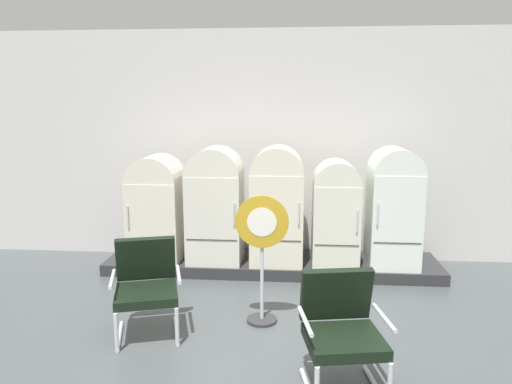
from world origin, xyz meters
name	(u,v)px	position (x,y,z in m)	size (l,w,h in m)	color
back_wall	(275,145)	(0.00, 3.66, 1.66)	(11.76, 0.12, 3.30)	silver
display_plinth	(272,264)	(0.00, 3.02, 0.08)	(4.53, 0.95, 0.15)	#2D2D2F
refrigerator_0	(157,205)	(-1.57, 2.93, 0.90)	(0.68, 0.71, 1.43)	silver
refrigerator_1	(215,202)	(-0.76, 2.92, 0.97)	(0.72, 0.69, 1.55)	silver
refrigerator_2	(277,202)	(0.07, 2.92, 0.98)	(0.69, 0.69, 1.57)	silver
refrigerator_3	(336,210)	(0.84, 2.92, 0.89)	(0.60, 0.68, 1.39)	silver
refrigerator_4	(394,204)	(1.59, 2.94, 0.98)	(0.64, 0.72, 1.56)	white
armchair_left	(146,283)	(-1.15, 1.09, 0.51)	(0.78, 0.80, 0.94)	silver
armchair_right	(341,325)	(0.70, 0.31, 0.51)	(0.74, 0.76, 0.94)	silver
sign_stand	(262,257)	(-0.02, 1.39, 0.71)	(0.55, 0.32, 1.36)	#2D2D30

